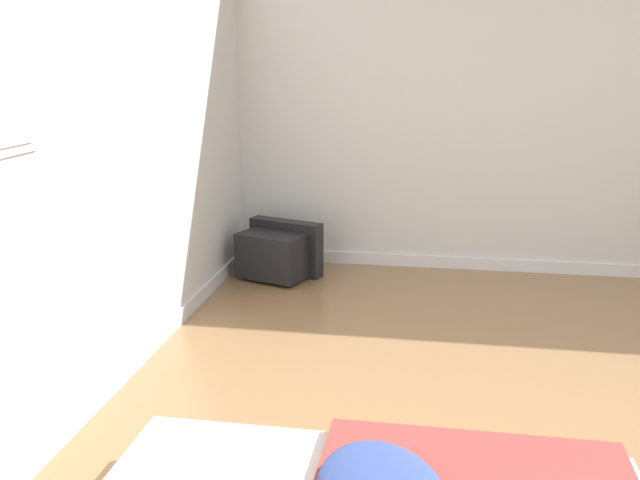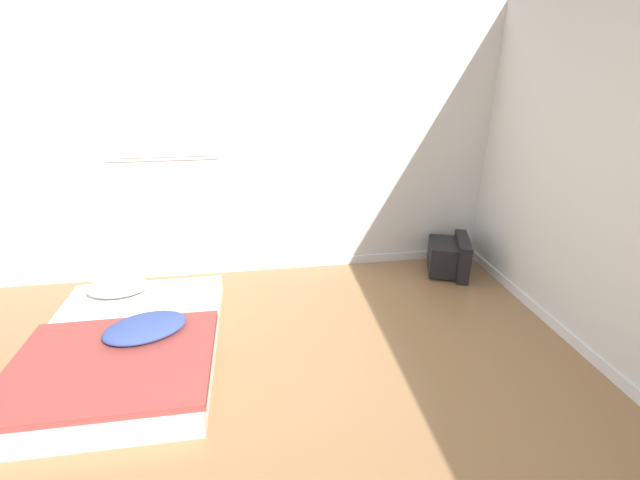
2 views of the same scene
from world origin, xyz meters
name	(u,v)px [view 2 (image 2 of 2)]	position (x,y,z in m)	size (l,w,h in m)	color
wall_back	(201,150)	(0.00, 2.71, 1.29)	(8.20, 0.08, 2.60)	silver
mattress_bed	(126,343)	(-0.54, 1.35, 0.11)	(1.33, 1.80, 0.31)	silver
crt_tv	(450,256)	(2.46, 2.30, 0.19)	(0.53, 0.60, 0.39)	black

